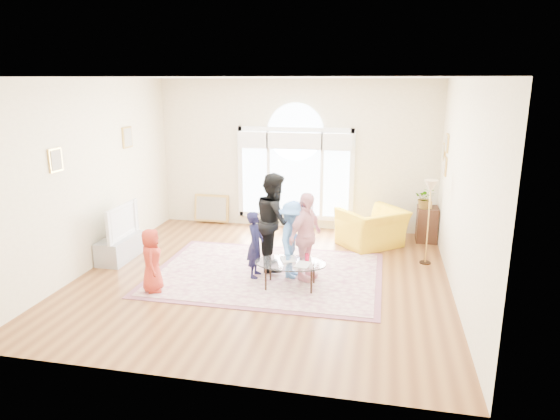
% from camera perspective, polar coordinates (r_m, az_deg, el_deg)
% --- Properties ---
extents(ground, '(6.00, 6.00, 0.00)m').
position_cam_1_polar(ground, '(8.35, -1.95, -7.67)').
color(ground, brown).
rests_on(ground, ground).
extents(room_shell, '(6.00, 6.00, 6.00)m').
position_cam_1_polar(room_shell, '(10.61, 1.67, 5.98)').
color(room_shell, beige).
rests_on(room_shell, ground).
extents(area_rug, '(3.60, 2.60, 0.02)m').
position_cam_1_polar(area_rug, '(8.46, -1.50, -7.27)').
color(area_rug, beige).
rests_on(area_rug, ground).
extents(rug_border, '(3.80, 2.80, 0.01)m').
position_cam_1_polar(rug_border, '(8.46, -1.50, -7.30)').
color(rug_border, '#7C4756').
rests_on(rug_border, ground).
extents(tv_console, '(0.45, 1.00, 0.42)m').
position_cam_1_polar(tv_console, '(9.52, -17.85, -4.18)').
color(tv_console, '#92949A').
rests_on(tv_console, ground).
extents(television, '(0.17, 1.05, 0.60)m').
position_cam_1_polar(television, '(9.37, -18.05, -1.22)').
color(television, black).
rests_on(television, tv_console).
extents(coffee_table, '(1.14, 0.76, 0.54)m').
position_cam_1_polar(coffee_table, '(7.80, 1.19, -6.15)').
color(coffee_table, silver).
rests_on(coffee_table, ground).
extents(armchair, '(1.52, 1.50, 0.74)m').
position_cam_1_polar(armchair, '(9.89, 10.47, -2.02)').
color(armchair, gold).
rests_on(armchair, ground).
extents(side_cabinet, '(0.40, 0.50, 0.70)m').
position_cam_1_polar(side_cabinet, '(10.48, 16.43, -1.56)').
color(side_cabinet, black).
rests_on(side_cabinet, ground).
extents(floor_lamp, '(0.29, 0.29, 1.51)m').
position_cam_1_polar(floor_lamp, '(8.96, 16.82, 1.87)').
color(floor_lamp, black).
rests_on(floor_lamp, ground).
extents(plant_pedestal, '(0.20, 0.20, 0.70)m').
position_cam_1_polar(plant_pedestal, '(10.35, 16.04, -1.72)').
color(plant_pedestal, white).
rests_on(plant_pedestal, ground).
extents(potted_plant, '(0.41, 0.36, 0.42)m').
position_cam_1_polar(potted_plant, '(10.22, 16.26, 1.31)').
color(potted_plant, '#33722D').
rests_on(potted_plant, plant_pedestal).
extents(leaning_picture, '(0.80, 0.14, 0.62)m').
position_cam_1_polar(leaning_picture, '(11.50, -7.76, -1.47)').
color(leaning_picture, tan).
rests_on(leaning_picture, ground).
extents(child_red, '(0.46, 0.56, 0.99)m').
position_cam_1_polar(child_red, '(7.86, -14.45, -5.57)').
color(child_red, '#AB2F20').
rests_on(child_red, area_rug).
extents(child_navy, '(0.27, 0.41, 1.10)m').
position_cam_1_polar(child_navy, '(8.15, -2.85, -3.94)').
color(child_navy, '#141433').
rests_on(child_navy, area_rug).
extents(child_black, '(0.83, 0.95, 1.65)m').
position_cam_1_polar(child_black, '(8.45, -0.61, -1.29)').
color(child_black, black).
rests_on(child_black, area_rug).
extents(child_pink, '(0.66, 0.91, 1.44)m').
position_cam_1_polar(child_pink, '(8.00, 2.94, -3.05)').
color(child_pink, '#F7ABB8').
rests_on(child_pink, area_rug).
extents(child_blue, '(0.54, 0.86, 1.28)m').
position_cam_1_polar(child_blue, '(8.11, 1.48, -3.39)').
color(child_blue, '#4F86D6').
rests_on(child_blue, area_rug).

